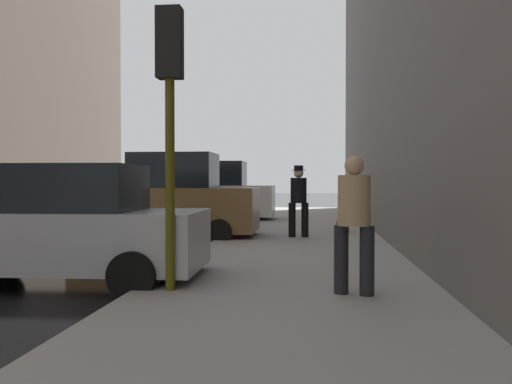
{
  "coord_description": "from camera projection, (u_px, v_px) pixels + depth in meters",
  "views": [
    {
      "loc": [
        6.31,
        -9.91,
        1.55
      ],
      "look_at": [
        4.91,
        4.13,
        1.27
      ],
      "focal_mm": 40.0,
      "sensor_mm": 36.0,
      "label": 1
    }
  ],
  "objects": [
    {
      "name": "sidewalk",
      "position": [
        295.0,
        265.0,
        9.92
      ],
      "size": [
        4.0,
        40.0,
        0.15
      ],
      "primitive_type": "cube",
      "color": "gray",
      "rests_on": "ground_plane"
    },
    {
      "name": "parked_silver_sedan",
      "position": [
        63.0,
        228.0,
        8.39
      ],
      "size": [
        4.24,
        2.13,
        1.79
      ],
      "color": "#B7BABF",
      "rests_on": "ground_plane"
    },
    {
      "name": "parked_bronze_suv",
      "position": [
        169.0,
        201.0,
        14.54
      ],
      "size": [
        4.6,
        2.06,
        2.25
      ],
      "color": "brown",
      "rests_on": "ground_plane"
    },
    {
      "name": "parked_white_van",
      "position": [
        212.0,
        195.0,
        20.88
      ],
      "size": [
        4.6,
        2.06,
        2.25
      ],
      "color": "silver",
      "rests_on": "ground_plane"
    },
    {
      "name": "fire_hydrant",
      "position": [
        237.0,
        223.0,
        14.17
      ],
      "size": [
        0.42,
        0.22,
        0.7
      ],
      "color": "red",
      "rests_on": "sidewalk"
    },
    {
      "name": "traffic_light",
      "position": [
        170.0,
        86.0,
        7.24
      ],
      "size": [
        0.32,
        0.32,
        3.6
      ],
      "color": "#514C0F",
      "rests_on": "sidewalk"
    },
    {
      "name": "pedestrian_in_tan_coat",
      "position": [
        354.0,
        217.0,
        6.99
      ],
      "size": [
        0.53,
        0.5,
        1.71
      ],
      "color": "black",
      "rests_on": "sidewalk"
    },
    {
      "name": "pedestrian_with_fedora",
      "position": [
        299.0,
        197.0,
        14.14
      ],
      "size": [
        0.52,
        0.45,
        1.78
      ],
      "color": "black",
      "rests_on": "sidewalk"
    },
    {
      "name": "duffel_bag",
      "position": [
        343.0,
        226.0,
        15.64
      ],
      "size": [
        0.32,
        0.44,
        0.28
      ],
      "color": "#472D19",
      "rests_on": "sidewalk"
    }
  ]
}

